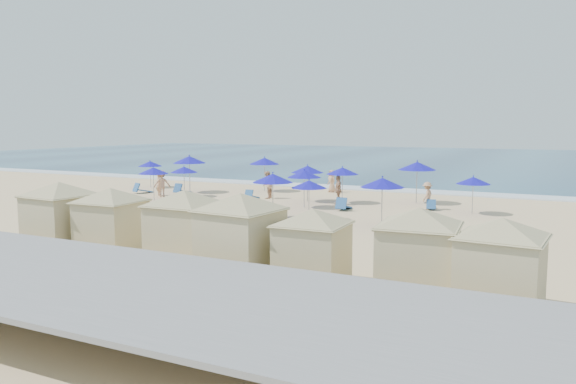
% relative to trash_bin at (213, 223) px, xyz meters
% --- Properties ---
extents(ground, '(160.00, 160.00, 0.00)m').
position_rel_trash_bin_xyz_m(ground, '(-0.26, 4.07, -0.43)').
color(ground, beige).
rests_on(ground, ground).
extents(ocean, '(160.00, 80.00, 0.06)m').
position_rel_trash_bin_xyz_m(ocean, '(-0.26, 59.07, -0.40)').
color(ocean, navy).
rests_on(ocean, ground).
extents(surf_line, '(160.00, 2.50, 0.08)m').
position_rel_trash_bin_xyz_m(surf_line, '(-0.26, 19.57, -0.39)').
color(surf_line, white).
rests_on(surf_line, ground).
extents(seawall, '(160.00, 6.10, 1.22)m').
position_rel_trash_bin_xyz_m(seawall, '(-0.26, -9.43, 0.22)').
color(seawall, gray).
rests_on(seawall, ground).
extents(trash_bin, '(1.07, 1.07, 0.85)m').
position_rel_trash_bin_xyz_m(trash_bin, '(0.00, 0.00, 0.00)').
color(trash_bin, black).
rests_on(trash_bin, ground).
extents(cabana_0, '(4.62, 4.62, 2.90)m').
position_rel_trash_bin_xyz_m(cabana_0, '(-3.31, -5.48, 1.24)').
color(cabana_0, beige).
rests_on(cabana_0, ground).
extents(cabana_1, '(4.38, 4.38, 2.75)m').
position_rel_trash_bin_xyz_m(cabana_1, '(-0.91, -5.25, 1.15)').
color(cabana_1, beige).
rests_on(cabana_1, ground).
extents(cabana_2, '(4.53, 4.53, 2.84)m').
position_rel_trash_bin_xyz_m(cabana_2, '(2.34, -5.14, 1.20)').
color(cabana_2, beige).
rests_on(cabana_2, ground).
extents(cabana_3, '(4.69, 4.69, 2.96)m').
position_rel_trash_bin_xyz_m(cabana_3, '(4.96, -5.74, 1.27)').
color(cabana_3, beige).
rests_on(cabana_3, ground).
extents(cabana_4, '(4.12, 4.12, 2.59)m').
position_rel_trash_bin_xyz_m(cabana_4, '(7.41, -5.68, 1.06)').
color(cabana_4, beige).
rests_on(cabana_4, ground).
extents(cabana_5, '(4.47, 4.47, 2.81)m').
position_rel_trash_bin_xyz_m(cabana_5, '(10.51, -5.44, 1.18)').
color(cabana_5, beige).
rests_on(cabana_5, ground).
extents(cabana_6, '(4.33, 4.33, 2.72)m').
position_rel_trash_bin_xyz_m(cabana_6, '(12.68, -5.73, 1.13)').
color(cabana_6, beige).
rests_on(cabana_6, ground).
extents(umbrella_0, '(1.86, 1.86, 2.11)m').
position_rel_trash_bin_xyz_m(umbrella_0, '(-14.77, 13.29, 1.41)').
color(umbrella_0, '#A5A8AD').
rests_on(umbrella_0, ground).
extents(umbrella_1, '(1.85, 1.85, 2.11)m').
position_rel_trash_bin_xyz_m(umbrella_1, '(-8.96, 9.85, 1.40)').
color(umbrella_1, '#A5A8AD').
rests_on(umbrella_1, ground).
extents(umbrella_2, '(2.38, 2.38, 2.71)m').
position_rel_trash_bin_xyz_m(umbrella_2, '(-10.11, 12.02, 1.92)').
color(umbrella_2, '#A5A8AD').
rests_on(umbrella_2, ground).
extents(umbrella_3, '(1.94, 1.94, 2.21)m').
position_rel_trash_bin_xyz_m(umbrella_3, '(-9.50, 7.38, 1.49)').
color(umbrella_3, '#A5A8AD').
rests_on(umbrella_3, ground).
extents(umbrella_4, '(2.23, 2.23, 2.54)m').
position_rel_trash_bin_xyz_m(umbrella_4, '(-5.65, 15.03, 1.78)').
color(umbrella_4, '#A5A8AD').
rests_on(umbrella_4, ground).
extents(umbrella_5, '(2.07, 2.07, 2.35)m').
position_rel_trash_bin_xyz_m(umbrella_5, '(-0.53, 11.35, 1.61)').
color(umbrella_5, '#A5A8AD').
rests_on(umbrella_5, ground).
extents(umbrella_6, '(2.13, 2.13, 2.42)m').
position_rel_trash_bin_xyz_m(umbrella_6, '(0.61, 4.57, 1.67)').
color(umbrella_6, '#A5A8AD').
rests_on(umbrella_6, ground).
extents(umbrella_7, '(2.02, 2.02, 2.30)m').
position_rel_trash_bin_xyz_m(umbrella_7, '(1.69, 11.67, 1.57)').
color(umbrella_7, '#A5A8AD').
rests_on(umbrella_7, ground).
extents(umbrella_8, '(2.00, 2.00, 2.28)m').
position_rel_trash_bin_xyz_m(umbrella_8, '(0.40, 8.85, 1.55)').
color(umbrella_8, '#A5A8AD').
rests_on(umbrella_8, ground).
extents(umbrella_9, '(2.34, 2.34, 2.66)m').
position_rel_trash_bin_xyz_m(umbrella_9, '(5.83, 13.62, 1.88)').
color(umbrella_9, '#A5A8AD').
rests_on(umbrella_9, ground).
extents(umbrella_10, '(1.85, 1.85, 2.10)m').
position_rel_trash_bin_xyz_m(umbrella_10, '(9.57, 10.79, 1.40)').
color(umbrella_10, '#A5A8AD').
rests_on(umbrella_10, ground).
extents(umbrella_11, '(2.13, 2.13, 2.42)m').
position_rel_trash_bin_xyz_m(umbrella_11, '(6.30, 4.89, 1.67)').
color(umbrella_11, '#A5A8AD').
rests_on(umbrella_11, ground).
extents(umbrella_12, '(1.85, 1.85, 2.11)m').
position_rel_trash_bin_xyz_m(umbrella_12, '(2.45, 5.02, 1.40)').
color(umbrella_12, '#A5A8AD').
rests_on(umbrella_12, ground).
extents(beach_chair_0, '(1.05, 1.49, 0.75)m').
position_rel_trash_bin_xyz_m(beach_chair_0, '(-12.89, 10.03, -0.17)').
color(beach_chair_0, '#2A5D9C').
rests_on(beach_chair_0, ground).
extents(beach_chair_1, '(0.70, 1.43, 0.77)m').
position_rel_trash_bin_xyz_m(beach_chair_1, '(-10.09, 10.98, -0.16)').
color(beach_chair_1, '#2A5D9C').
rests_on(beach_chair_1, ground).
extents(beach_chair_2, '(0.62, 1.25, 0.67)m').
position_rel_trash_bin_xyz_m(beach_chair_2, '(-4.22, 10.62, -0.19)').
color(beach_chair_2, '#2A5D9C').
rests_on(beach_chair_2, ground).
extents(beach_chair_3, '(0.74, 1.24, 0.64)m').
position_rel_trash_bin_xyz_m(beach_chair_3, '(0.93, 4.42, -0.21)').
color(beach_chair_3, '#2A5D9C').
rests_on(beach_chair_3, ground).
extents(beach_chair_4, '(0.70, 1.42, 0.76)m').
position_rel_trash_bin_xyz_m(beach_chair_4, '(2.81, 8.92, -0.16)').
color(beach_chair_4, '#2A5D9C').
rests_on(beach_chair_4, ground).
extents(beach_chair_5, '(0.71, 1.24, 0.64)m').
position_rel_trash_bin_xyz_m(beach_chair_5, '(7.26, 11.26, -0.20)').
color(beach_chair_5, '#2A5D9C').
rests_on(beach_chair_5, ground).
extents(beachgoer_0, '(0.69, 0.64, 1.59)m').
position_rel_trash_bin_xyz_m(beachgoer_0, '(-10.86, 9.55, 0.37)').
color(beachgoer_0, tan).
rests_on(beachgoer_0, ground).
extents(beachgoer_1, '(0.84, 0.99, 1.80)m').
position_rel_trash_bin_xyz_m(beachgoer_1, '(-3.51, 11.50, 0.47)').
color(beachgoer_1, tan).
rests_on(beachgoer_1, ground).
extents(beachgoer_2, '(0.73, 1.12, 1.77)m').
position_rel_trash_bin_xyz_m(beachgoer_2, '(1.71, 10.94, 0.46)').
color(beachgoer_2, tan).
rests_on(beachgoer_2, ground).
extents(beachgoer_3, '(0.71, 1.09, 1.58)m').
position_rel_trash_bin_xyz_m(beachgoer_3, '(7.00, 11.31, 0.36)').
color(beachgoer_3, tan).
rests_on(beachgoer_3, ground).
extents(beachgoer_4, '(0.94, 0.86, 1.61)m').
position_rel_trash_bin_xyz_m(beachgoer_4, '(-1.01, 16.62, 0.38)').
color(beachgoer_4, tan).
rests_on(beachgoer_4, ground).
extents(beachgoer_5, '(1.27, 1.29, 1.78)m').
position_rel_trash_bin_xyz_m(beachgoer_5, '(-10.26, 9.10, 0.47)').
color(beachgoer_5, tan).
rests_on(beachgoer_5, ground).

